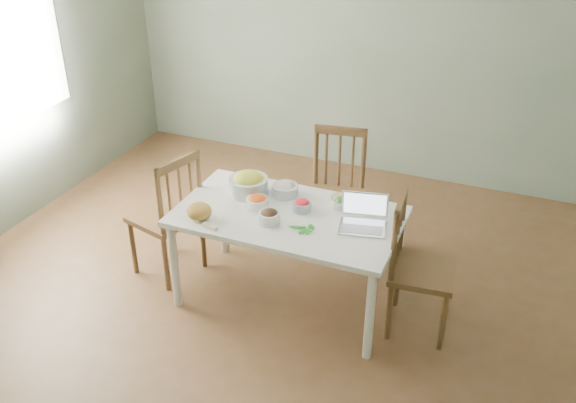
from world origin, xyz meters
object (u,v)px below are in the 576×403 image
at_px(chair_right, 423,268).
at_px(laptop, 363,215).
at_px(bowl_squash, 248,183).
at_px(dining_table, 288,257).
at_px(bread_boule, 199,211).
at_px(chair_far, 334,196).
at_px(chair_left, 165,213).

xyz_separation_m(chair_right, laptop, (-0.43, -0.04, 0.34)).
distance_m(chair_right, bowl_squash, 1.39).
xyz_separation_m(dining_table, bread_boule, (-0.54, -0.28, 0.42)).
relative_size(dining_table, bread_boule, 9.08).
distance_m(dining_table, laptop, 0.72).
xyz_separation_m(chair_far, bread_boule, (-0.64, -1.04, 0.28)).
bearing_deg(laptop, chair_left, 168.87).
relative_size(chair_right, laptop, 3.18).
relative_size(chair_right, bowl_squash, 3.49).
height_order(chair_far, chair_left, chair_left).
bearing_deg(chair_right, chair_left, 86.95).
height_order(dining_table, chair_left, chair_left).
height_order(chair_left, bowl_squash, chair_left).
xyz_separation_m(chair_left, laptop, (1.55, 0.03, 0.32)).
bearing_deg(chair_right, bowl_squash, 80.05).
relative_size(chair_left, bread_boule, 6.04).
distance_m(chair_right, bread_boule, 1.57).
height_order(chair_right, bowl_squash, chair_right).
relative_size(bread_boule, laptop, 0.55).
height_order(chair_left, bread_boule, chair_left).
xyz_separation_m(chair_left, chair_right, (1.98, 0.07, -0.02)).
bearing_deg(chair_left, dining_table, 106.10).
distance_m(chair_right, laptop, 0.55).
height_order(bowl_squash, laptop, laptop).
distance_m(chair_far, laptop, 0.93).
bearing_deg(chair_left, bread_boule, 75.59).
xyz_separation_m(chair_left, bowl_squash, (0.63, 0.18, 0.30)).
relative_size(dining_table, bowl_squash, 5.44).
bearing_deg(chair_far, chair_left, -154.42).
relative_size(dining_table, laptop, 4.96).
height_order(dining_table, chair_right, chair_right).
bearing_deg(bowl_squash, chair_left, -163.73).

